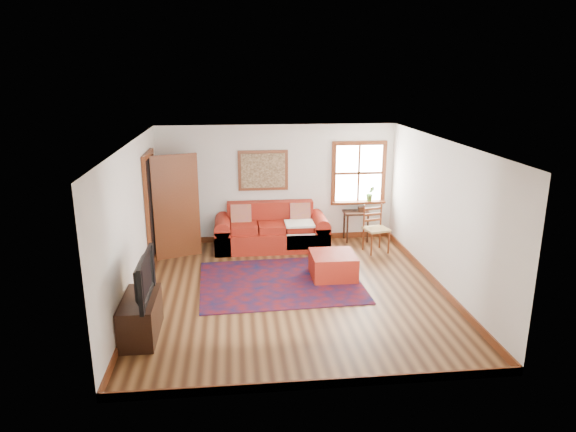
{
  "coord_description": "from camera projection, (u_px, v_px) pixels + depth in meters",
  "views": [
    {
      "loc": [
        -0.91,
        -7.87,
        3.57
      ],
      "look_at": [
        -0.0,
        0.6,
        1.15
      ],
      "focal_mm": 32.0,
      "sensor_mm": 36.0,
      "label": 1
    }
  ],
  "objects": [
    {
      "name": "red_leather_sofa",
      "position": [
        272.0,
        233.0,
        10.69
      ],
      "size": [
        2.33,
        0.96,
        0.91
      ],
      "color": "maroon",
      "rests_on": "ground"
    },
    {
      "name": "candle_hurricane",
      "position": [
        146.0,
        282.0,
        7.32
      ],
      "size": [
        0.12,
        0.12,
        0.18
      ],
      "color": "silver",
      "rests_on": "media_cabinet"
    },
    {
      "name": "persian_rug",
      "position": [
        280.0,
        282.0,
        8.97
      ],
      "size": [
        2.85,
        2.32,
        0.02
      ],
      "primitive_type": "cube",
      "rotation": [
        0.0,
        0.0,
        0.04
      ],
      "color": "#550C0F",
      "rests_on": "ground"
    },
    {
      "name": "window",
      "position": [
        360.0,
        180.0,
        11.0
      ],
      "size": [
        1.18,
        0.2,
        1.38
      ],
      "color": "white",
      "rests_on": "ground"
    },
    {
      "name": "side_table",
      "position": [
        356.0,
        217.0,
        11.04
      ],
      "size": [
        0.54,
        0.41,
        0.65
      ],
      "color": "black",
      "rests_on": "ground"
    },
    {
      "name": "red_ottoman",
      "position": [
        333.0,
        266.0,
        9.13
      ],
      "size": [
        0.78,
        0.78,
        0.44
      ],
      "primitive_type": "cube",
      "rotation": [
        0.0,
        0.0,
        -0.0
      ],
      "color": "maroon",
      "rests_on": "ground"
    },
    {
      "name": "framed_artwork",
      "position": [
        263.0,
        171.0,
        10.73
      ],
      "size": [
        1.05,
        0.07,
        0.85
      ],
      "color": "brown",
      "rests_on": "ground"
    },
    {
      "name": "ladder_back_chair",
      "position": [
        375.0,
        227.0,
        10.4
      ],
      "size": [
        0.53,
        0.51,
        0.96
      ],
      "color": "tan",
      "rests_on": "ground"
    },
    {
      "name": "television",
      "position": [
        138.0,
        278.0,
        6.9
      ],
      "size": [
        0.14,
        1.08,
        0.62
      ],
      "primitive_type": "imported",
      "rotation": [
        0.0,
        0.0,
        1.57
      ],
      "color": "black",
      "rests_on": "media_cabinet"
    },
    {
      "name": "media_cabinet",
      "position": [
        141.0,
        317.0,
        7.09
      ],
      "size": [
        0.47,
        1.03,
        0.57
      ],
      "primitive_type": "cube",
      "color": "black",
      "rests_on": "ground"
    },
    {
      "name": "room_envelope",
      "position": [
        292.0,
        196.0,
        8.16
      ],
      "size": [
        5.04,
        5.54,
        2.52
      ],
      "color": "silver",
      "rests_on": "ground"
    },
    {
      "name": "doorway",
      "position": [
        167.0,
        206.0,
        9.78
      ],
      "size": [
        0.89,
        1.08,
        2.14
      ],
      "color": "black",
      "rests_on": "ground"
    },
    {
      "name": "ground",
      "position": [
        292.0,
        292.0,
        8.59
      ],
      "size": [
        5.5,
        5.5,
        0.0
      ],
      "primitive_type": "plane",
      "color": "#3B2010",
      "rests_on": "ground"
    }
  ]
}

